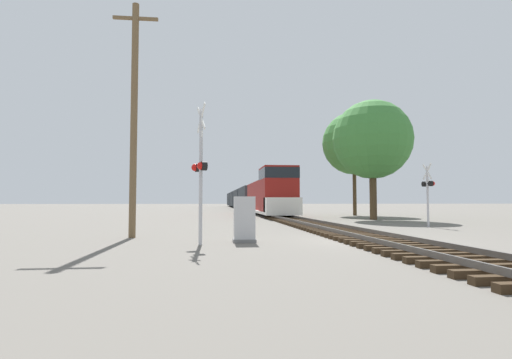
# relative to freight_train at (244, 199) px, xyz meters

# --- Properties ---
(ground_plane) EXTENTS (400.00, 400.00, 0.00)m
(ground_plane) POSITION_rel_freight_train_xyz_m (0.00, -58.45, -1.89)
(ground_plane) COLOR #666059
(rail_track_bed) EXTENTS (2.60, 160.00, 0.31)m
(rail_track_bed) POSITION_rel_freight_train_xyz_m (0.00, -58.45, -1.75)
(rail_track_bed) COLOR #382819
(rail_track_bed) RESTS_ON ground
(freight_train) EXTENTS (2.95, 84.94, 4.41)m
(freight_train) POSITION_rel_freight_train_xyz_m (0.00, 0.00, 0.00)
(freight_train) COLOR maroon
(freight_train) RESTS_ON ground
(crossing_signal_near) EXTENTS (0.57, 1.01, 4.72)m
(crossing_signal_near) POSITION_rel_freight_train_xyz_m (-6.14, -59.01, 0.67)
(crossing_signal_near) COLOR #B7B7BC
(crossing_signal_near) RESTS_ON ground
(crossing_signal_far) EXTENTS (0.33, 1.00, 3.59)m
(crossing_signal_far) POSITION_rel_freight_train_xyz_m (6.31, -51.30, 0.31)
(crossing_signal_far) COLOR #B7B7BC
(crossing_signal_far) RESTS_ON ground
(relay_cabinet) EXTENTS (0.81, 0.60, 1.61)m
(relay_cabinet) POSITION_rel_freight_train_xyz_m (-4.60, -58.33, -1.09)
(relay_cabinet) COLOR slate
(relay_cabinet) RESTS_ON ground
(utility_pole) EXTENTS (1.80, 0.27, 9.50)m
(utility_pole) POSITION_rel_freight_train_xyz_m (-8.88, -56.12, 3.01)
(utility_pole) COLOR brown
(utility_pole) RESTS_ON ground
(tree_far_right) EXTENTS (6.18, 6.18, 9.38)m
(tree_far_right) POSITION_rel_freight_train_xyz_m (6.77, -42.54, 4.38)
(tree_far_right) COLOR #473521
(tree_far_right) RESTS_ON ground
(tree_mid_background) EXTENTS (6.37, 6.37, 10.51)m
(tree_mid_background) POSITION_rel_freight_train_xyz_m (8.58, -33.58, 5.43)
(tree_mid_background) COLOR #473521
(tree_mid_background) RESTS_ON ground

